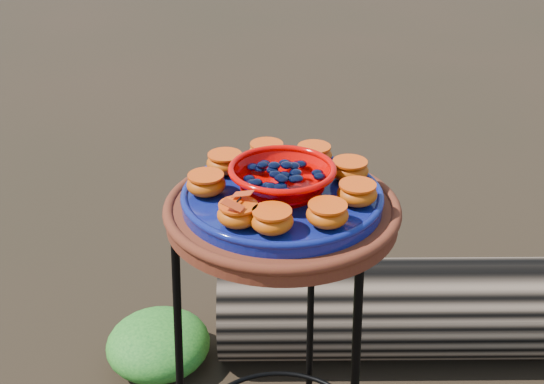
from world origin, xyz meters
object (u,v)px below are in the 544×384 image
(plant_stand, at_px, (281,367))
(driftwood_log, at_px, (489,308))
(red_bowl, at_px, (282,180))
(cobalt_plate, at_px, (282,198))
(terracotta_saucer, at_px, (282,212))

(plant_stand, bearing_deg, driftwood_log, 58.47)
(plant_stand, distance_m, red_bowl, 0.43)
(red_bowl, height_order, driftwood_log, red_bowl)
(red_bowl, bearing_deg, plant_stand, 0.00)
(red_bowl, bearing_deg, cobalt_plate, 0.00)
(cobalt_plate, xyz_separation_m, driftwood_log, (0.40, 0.65, -0.60))
(plant_stand, relative_size, red_bowl, 3.89)
(red_bowl, bearing_deg, driftwood_log, 58.47)
(driftwood_log, bearing_deg, red_bowl, -121.53)
(terracotta_saucer, bearing_deg, plant_stand, 0.00)
(terracotta_saucer, xyz_separation_m, red_bowl, (0.00, 0.00, 0.07))
(cobalt_plate, bearing_deg, driftwood_log, 58.47)
(red_bowl, bearing_deg, terracotta_saucer, 0.00)
(terracotta_saucer, distance_m, driftwood_log, 0.95)
(plant_stand, height_order, cobalt_plate, cobalt_plate)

